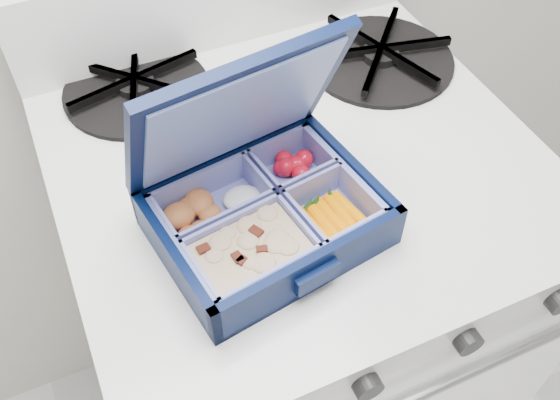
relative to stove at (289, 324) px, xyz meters
name	(u,v)px	position (x,y,z in m)	size (l,w,h in m)	color
stove	(289,324)	(0.00, 0.00, 0.00)	(0.54, 0.54, 0.81)	white
bento_box	(267,217)	(-0.08, -0.10, 0.43)	(0.21, 0.17, 0.05)	black
burner_grate	(381,53)	(0.17, 0.10, 0.42)	(0.20, 0.20, 0.03)	black
burner_grate_rear	(136,85)	(-0.14, 0.17, 0.42)	(0.18, 0.18, 0.02)	black
fork	(247,131)	(-0.04, 0.05, 0.41)	(0.03, 0.20, 0.01)	#A5A6AB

